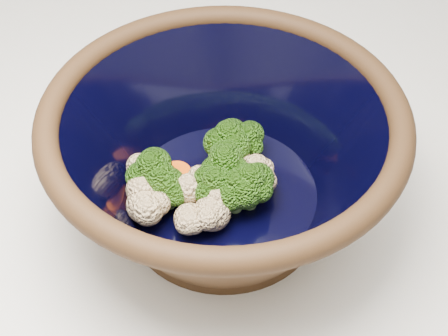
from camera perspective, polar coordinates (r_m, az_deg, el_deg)
mixing_bowl at (r=0.54m, az=-0.00°, el=0.94°), size 0.30×0.30×0.13m
vegetable_pile at (r=0.55m, az=-1.25°, el=-0.65°), size 0.12×0.15×0.05m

